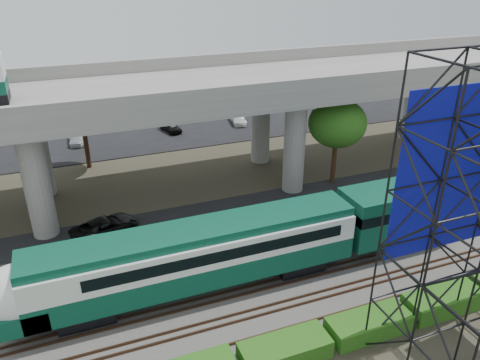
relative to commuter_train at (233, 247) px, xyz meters
name	(u,v)px	position (x,y,z in m)	size (l,w,h in m)	color
ground	(236,309)	(-0.59, -2.00, -2.88)	(140.00, 140.00, 0.00)	#474233
ballast_bed	(224,287)	(-0.59, 0.00, -2.78)	(90.00, 12.00, 0.20)	slate
service_road	(187,222)	(-0.59, 8.50, -2.84)	(90.00, 5.00, 0.08)	black
parking_lot	(134,128)	(-0.59, 32.00, -2.84)	(90.00, 18.00, 0.08)	black
harbor_water	(110,85)	(-0.59, 54.00, -2.87)	(140.00, 40.00, 0.03)	#445670
rail_tracks	(224,284)	(-0.59, 0.00, -2.60)	(90.00, 9.52, 0.16)	#472D1E
commuter_train	(233,247)	(0.00, 0.00, 0.00)	(29.30, 3.06, 4.30)	black
overpass	(148,100)	(-1.82, 14.00, 5.33)	(80.00, 12.00, 12.40)	#9E9B93
hedge_strip	(285,349)	(0.42, -6.30, -2.32)	(34.60, 1.80, 1.20)	#235212
trees	(107,137)	(-5.25, 14.17, 2.69)	(40.94, 16.94, 7.69)	#382314
suv	(105,227)	(-6.58, 8.75, -2.12)	(2.25, 4.87, 1.35)	black
parked_cars	(145,122)	(0.73, 31.79, -2.20)	(38.81, 9.58, 1.29)	white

